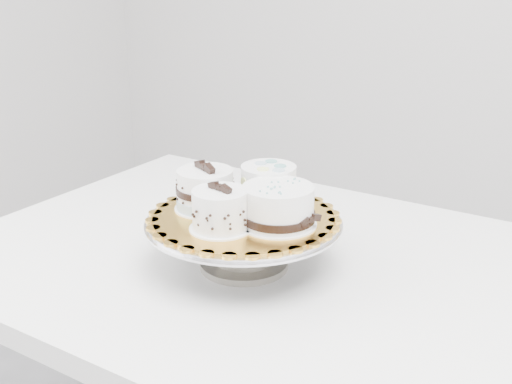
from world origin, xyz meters
The scene contains 7 objects.
table centered at (0.05, 0.26, 0.68)m, with size 1.27×0.85×0.75m.
cake_stand centered at (-0.01, 0.20, 0.82)m, with size 0.35×0.35×0.10m.
cake_board centered at (-0.01, 0.20, 0.85)m, with size 0.32×0.32×0.00m, color orange.
cake_swirl centered at (-0.01, 0.13, 0.88)m, with size 0.11×0.11×0.08m.
cake_banded centered at (-0.08, 0.19, 0.88)m, with size 0.13×0.13×0.09m.
cake_dots centered at (0.00, 0.27, 0.89)m, with size 0.12×0.12×0.08m.
cake_ribbon centered at (0.07, 0.20, 0.88)m, with size 0.15×0.15×0.07m.
Camera 1 is at (0.58, -0.68, 1.28)m, focal length 45.00 mm.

